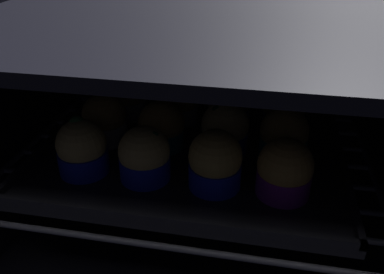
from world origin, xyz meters
TOP-DOWN VIEW (x-y plane):
  - oven_cavity at (0.00, 26.25)cm, footprint 59.00×47.00cm
  - oven_rack at (0.00, 22.00)cm, footprint 54.80×42.00cm
  - baking_tray at (0.00, 22.84)cm, footprint 45.30×36.07cm
  - muffin_row0_col0 at (-13.72, 13.84)cm, footprint 6.97×6.97cm
  - muffin_row0_col1 at (-4.79, 13.93)cm, footprint 6.99×6.99cm
  - muffin_row0_col2 at (4.80, 13.79)cm, footprint 7.04×7.04cm
  - muffin_row0_col3 at (13.67, 13.80)cm, footprint 7.09×7.09cm
  - muffin_row1_col0 at (-14.00, 22.86)cm, footprint 6.97×6.97cm
  - muffin_row1_col1 at (-4.76, 22.75)cm, footprint 7.19×7.19cm
  - muffin_row1_col2 at (4.94, 23.08)cm, footprint 7.15×7.15cm
  - muffin_row1_col3 at (13.63, 23.06)cm, footprint 7.11×7.11cm
  - muffin_row2_col0 at (-13.54, 32.07)cm, footprint 6.97×6.97cm
  - muffin_row2_col1 at (-4.32, 32.12)cm, footprint 7.23×7.23cm
  - muffin_row2_col2 at (4.58, 31.90)cm, footprint 7.05×7.05cm
  - muffin_row2_col3 at (13.76, 32.44)cm, footprint 7.55×7.55cm

SIDE VIEW (x-z plane):
  - oven_rack at x=0.00cm, z-range 13.20..14.00cm
  - baking_tray at x=0.00cm, z-range 13.57..15.77cm
  - oven_cavity at x=0.00cm, z-range -1.50..35.50cm
  - muffin_row2_col2 at x=4.58cm, z-range 14.68..22.12cm
  - muffin_row1_col1 at x=-4.76cm, z-range 14.72..22.17cm
  - muffin_row2_col1 at x=-4.32cm, z-range 14.63..22.36cm
  - muffin_row0_col1 at x=-4.79cm, z-range 14.76..22.40cm
  - muffin_row2_col0 at x=-13.54cm, z-range 14.83..22.36cm
  - muffin_row0_col3 at x=13.67cm, z-range 14.78..22.59cm
  - muffin_row1_col3 at x=13.63cm, z-range 14.76..22.64cm
  - muffin_row1_col0 at x=-14.00cm, z-range 14.78..22.64cm
  - muffin_row0_col0 at x=-13.72cm, z-range 14.63..22.94cm
  - muffin_row1_col2 at x=4.94cm, z-range 14.85..22.81cm
  - muffin_row0_col2 at x=4.80cm, z-range 14.85..22.98cm
  - muffin_row2_col3 at x=13.76cm, z-range 14.82..23.22cm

